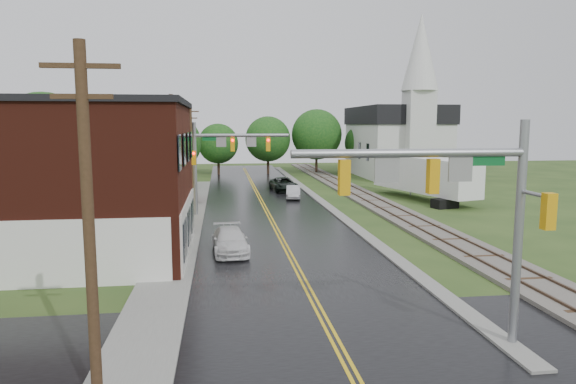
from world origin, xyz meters
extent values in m
cube|color=black|center=(0.00, 30.00, 0.00)|extent=(10.00, 90.00, 0.02)
cube|color=black|center=(0.00, 2.00, 0.00)|extent=(60.00, 9.00, 0.02)
cube|color=gray|center=(5.40, 35.00, 0.00)|extent=(0.80, 70.00, 0.12)
cube|color=gray|center=(-6.20, 25.00, 0.00)|extent=(2.40, 50.00, 0.12)
cube|color=#4A1910|center=(-12.50, 15.00, 4.00)|extent=(14.00, 10.00, 8.00)
cube|color=silver|center=(-5.45, 15.00, 1.50)|extent=(0.10, 9.50, 3.00)
cube|color=black|center=(-12.50, 15.00, 8.15)|extent=(14.30, 10.30, 0.30)
cube|color=tan|center=(-11.00, 26.00, 3.20)|extent=(8.00, 7.00, 6.40)
cube|color=#3F0F0C|center=(-10.00, 35.00, 2.20)|extent=(7.00, 6.00, 4.40)
cube|color=silver|center=(20.00, 55.00, 3.50)|extent=(10.00, 16.00, 7.00)
cube|color=black|center=(20.00, 55.00, 8.20)|extent=(10.40, 16.40, 2.40)
cube|color=silver|center=(20.00, 47.00, 5.50)|extent=(3.20, 3.20, 11.00)
cone|color=silver|center=(20.00, 47.00, 15.50)|extent=(4.40, 4.40, 9.00)
cube|color=#59544C|center=(10.00, 35.00, 0.10)|extent=(3.20, 80.00, 0.20)
cube|color=#4C3828|center=(9.28, 35.00, 0.24)|extent=(0.10, 80.00, 0.12)
cube|color=#4C3828|center=(10.72, 35.00, 0.24)|extent=(0.10, 80.00, 0.12)
cylinder|color=gray|center=(5.60, 2.00, 3.60)|extent=(0.28, 0.28, 7.20)
cylinder|color=gray|center=(2.00, 2.00, 6.20)|extent=(7.20, 0.26, 0.26)
cube|color=orange|center=(2.72, 2.00, 5.50)|extent=(0.32, 0.30, 1.05)
cube|color=orange|center=(-0.02, 2.00, 5.50)|extent=(0.32, 0.30, 1.05)
cube|color=gray|center=(3.58, 2.00, 5.70)|extent=(0.75, 0.06, 0.75)
cube|color=gray|center=(1.28, 2.00, 5.70)|extent=(0.75, 0.06, 0.75)
cube|color=#0C5926|center=(4.30, 2.00, 5.95)|extent=(1.40, 0.04, 0.30)
cylinder|color=gray|center=(-5.60, 27.00, 3.60)|extent=(0.28, 0.28, 7.20)
cylinder|color=gray|center=(-2.00, 27.00, 6.20)|extent=(7.20, 0.26, 0.26)
cube|color=orange|center=(-2.72, 27.00, 5.50)|extent=(0.32, 0.30, 1.05)
cube|color=orange|center=(0.02, 27.00, 5.50)|extent=(0.32, 0.30, 1.05)
cube|color=gray|center=(-3.58, 27.00, 5.70)|extent=(0.75, 0.06, 0.75)
cube|color=gray|center=(-1.28, 27.00, 5.70)|extent=(0.75, 0.06, 0.75)
cube|color=#0C5926|center=(-4.30, 27.00, 5.95)|extent=(1.40, 0.04, 0.30)
sphere|color=#FF0C0C|center=(-2.72, 26.82, 5.83)|extent=(0.20, 0.20, 0.20)
cylinder|color=#382616|center=(-6.80, 0.00, 4.50)|extent=(0.28, 0.28, 9.00)
cube|color=#382616|center=(-6.80, 0.00, 8.40)|extent=(1.80, 0.12, 0.12)
cube|color=#382616|center=(-6.80, 0.00, 7.70)|extent=(1.40, 0.12, 0.12)
cylinder|color=#382616|center=(-6.80, 22.00, 4.50)|extent=(0.28, 0.28, 9.00)
cube|color=#382616|center=(-6.80, 22.00, 8.40)|extent=(1.80, 0.12, 0.12)
cube|color=#382616|center=(-6.80, 22.00, 7.70)|extent=(1.40, 0.12, 0.12)
cylinder|color=#382616|center=(-6.80, 44.00, 4.50)|extent=(0.28, 0.28, 9.00)
cube|color=#382616|center=(-6.80, 44.00, 8.40)|extent=(1.80, 0.12, 0.12)
cube|color=#382616|center=(-6.80, 44.00, 7.70)|extent=(1.40, 0.12, 0.12)
cylinder|color=black|center=(-18.00, 32.00, 1.71)|extent=(0.36, 0.36, 3.42)
sphere|color=#124115|center=(-18.00, 32.00, 5.89)|extent=(7.60, 7.60, 7.60)
sphere|color=#124115|center=(-17.40, 31.60, 5.23)|extent=(5.32, 5.32, 5.32)
cylinder|color=black|center=(-14.00, 40.00, 1.35)|extent=(0.36, 0.36, 2.70)
sphere|color=#124115|center=(-14.00, 40.00, 4.65)|extent=(6.00, 6.00, 6.00)
sphere|color=#124115|center=(-13.40, 39.60, 4.12)|extent=(4.20, 4.20, 4.20)
cylinder|color=black|center=(-9.00, 46.00, 1.44)|extent=(0.36, 0.36, 2.88)
sphere|color=#124115|center=(-9.00, 46.00, 4.96)|extent=(6.40, 6.40, 6.40)
sphere|color=#124115|center=(-8.40, 45.60, 4.40)|extent=(4.48, 4.48, 4.48)
imported|color=black|center=(2.89, 40.71, 0.72)|extent=(2.86, 5.36, 1.43)
imported|color=#AEAEB3|center=(3.15, 35.21, 0.61)|extent=(1.80, 3.86, 1.23)
imported|color=white|center=(-3.20, 15.16, 0.66)|extent=(2.15, 4.69, 1.33)
cube|color=black|center=(15.11, 28.14, 0.40)|extent=(2.31, 1.70, 0.80)
cylinder|color=gray|center=(15.11, 36.09, 0.40)|extent=(0.16, 0.16, 0.80)
cube|color=white|center=(15.11, 32.91, 2.39)|extent=(5.98, 13.01, 3.18)
camera|label=1|loc=(-3.60, -12.67, 7.06)|focal=32.00mm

